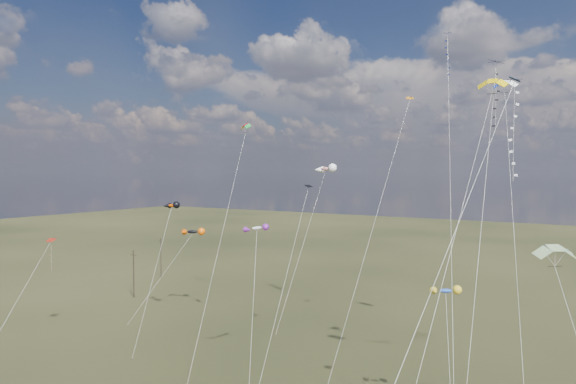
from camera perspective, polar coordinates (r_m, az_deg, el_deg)
The scene contains 17 objects.
utility_pole_near at distance 90.93m, azimuth -16.78°, elevation -8.65°, with size 1.40×0.20×8.00m.
utility_pole_far at distance 106.07m, azimuth -13.94°, elevation -7.06°, with size 1.40×0.20×8.00m.
diamond_black_high at distance 46.03m, azimuth 21.94°, elevation 8.33°, with size 1.81×18.29×30.64m.
diamond_navy_tall at distance 60.05m, azimuth 17.33°, elevation 12.28°, with size 8.29×26.46×37.00m.
diamond_black_mid at distance 56.03m, azimuth 0.79°, elevation -5.40°, with size 1.60×12.35×19.68m.
diamond_red_low at distance 71.62m, azimuth -25.07°, elevation -6.75°, with size 3.24×11.13×12.73m.
diamond_navy_right at distance 34.43m, azimuth 23.02°, elevation 4.53°, with size 6.13×20.67×27.19m.
diamond_orange_center at distance 55.28m, azimuth 10.83°, elevation 1.13°, with size 2.37×18.84×29.80m.
parafoil_yellow at distance 45.03m, azimuth 21.70°, elevation 11.19°, with size 3.99×18.02×29.07m.
parafoil_blue_white at distance 61.23m, azimuth 22.98°, elevation 11.02°, with size 7.09×24.07×31.50m.
parafoil_striped at distance 42.00m, azimuth 27.58°, elevation -5.57°, with size 6.87×8.65×16.38m.
parafoil_tricolor at distance 61.95m, azimuth -4.80°, elevation 7.22°, with size 6.36×17.68×27.31m.
novelty_black_orange at distance 78.79m, azimuth -10.60°, elevation -4.38°, with size 4.52×11.52×12.71m.
novelty_orange_black at distance 72.70m, azimuth -12.84°, elevation -1.52°, with size 7.47×13.39×17.08m.
novelty_white_purple at distance 52.91m, azimuth -3.47°, elevation -4.11°, with size 5.10×9.06×15.76m.
novelty_redwhite_stripe at distance 75.77m, azimuth 4.17°, elevation 2.53°, with size 3.89×13.88×22.32m.
novelty_blue_yellow at distance 44.84m, azimuth 17.13°, elevation -10.53°, with size 4.03×8.98×11.86m.
Camera 1 is at (29.12, -28.89, 21.23)m, focal length 32.00 mm.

